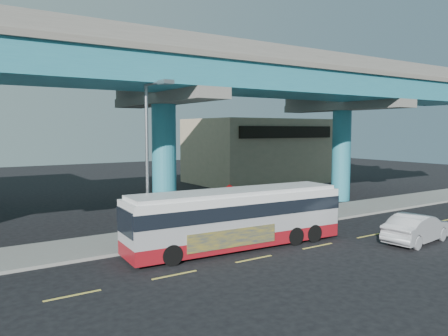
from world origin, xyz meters
TOP-DOWN VIEW (x-y plane):
  - ground at (0.00, 0.00)m, footprint 120.00×120.00m
  - sidewalk at (0.00, 5.50)m, footprint 70.00×4.00m
  - lane_markings at (-0.00, -0.30)m, footprint 58.00×0.12m
  - viaduct at (-0.00, 9.11)m, footprint 52.00×12.40m
  - building_beige at (18.00, 22.98)m, footprint 14.00×10.23m
  - transit_bus at (0.45, 1.70)m, footprint 11.42×3.08m
  - sedan at (8.84, -2.60)m, footprint 2.71×4.99m
  - street_lamp at (-3.27, 3.43)m, footprint 0.50×2.60m
  - stop_sign at (1.65, 4.18)m, footprint 0.77×0.28m

SIDE VIEW (x-z plane):
  - ground at x=0.00m, z-range 0.00..0.00m
  - lane_markings at x=0.00m, z-range 0.00..0.01m
  - sidewalk at x=0.00m, z-range 0.00..0.15m
  - sedan at x=8.84m, z-range 0.00..1.52m
  - transit_bus at x=0.45m, z-range 0.14..3.03m
  - stop_sign at x=1.65m, z-range 0.75..3.40m
  - building_beige at x=18.00m, z-range 0.01..7.01m
  - street_lamp at x=-3.27m, z-range 1.33..9.36m
  - viaduct at x=0.00m, z-range 3.29..14.99m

